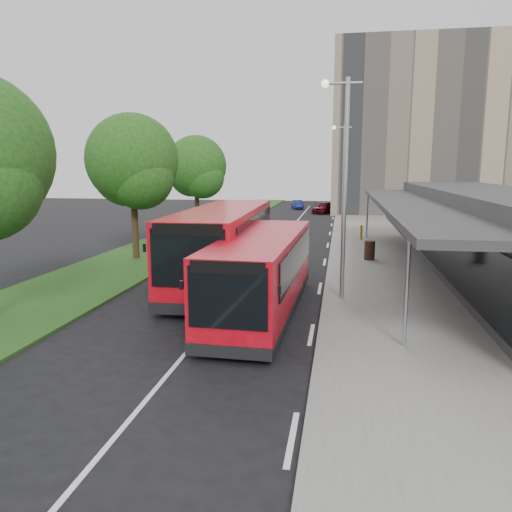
{
  "coord_description": "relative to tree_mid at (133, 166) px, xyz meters",
  "views": [
    {
      "loc": [
        4.08,
        -16.61,
        5.02
      ],
      "look_at": [
        0.76,
        2.9,
        1.5
      ],
      "focal_mm": 35.0,
      "sensor_mm": 36.0,
      "label": 1
    }
  ],
  "objects": [
    {
      "name": "litter_bin",
      "position": [
        12.67,
        1.27,
        -4.44
      ],
      "size": [
        0.6,
        0.6,
        1.0
      ],
      "primitive_type": "cylinder",
      "rotation": [
        0.0,
        0.0,
        -0.07
      ],
      "color": "#311D14",
      "rests_on": "pavement"
    },
    {
      "name": "bus_main",
      "position": [
        8.48,
        -9.01,
        -3.68
      ],
      "size": [
        2.76,
        9.8,
        2.75
      ],
      "rotation": [
        0.0,
        0.0,
        -0.03
      ],
      "color": "red",
      "rests_on": "ground"
    },
    {
      "name": "tree_far",
      "position": [
        0.0,
        12.0,
        -0.27
      ],
      "size": [
        4.65,
        4.65,
        7.47
      ],
      "color": "black",
      "rests_on": "ground"
    },
    {
      "name": "office_block",
      "position": [
        21.01,
        32.95,
        3.91
      ],
      "size": [
        22.0,
        12.0,
        18.0
      ],
      "primitive_type": "cube",
      "color": "tan",
      "rests_on": "ground"
    },
    {
      "name": "tree_mid",
      "position": [
        0.0,
        0.0,
        0.0
      ],
      "size": [
        4.91,
        4.91,
        7.88
      ],
      "color": "black",
      "rests_on": "ground"
    },
    {
      "name": "bollard",
      "position": [
        12.51,
        8.94,
        -4.45
      ],
      "size": [
        0.2,
        0.2,
        0.99
      ],
      "primitive_type": "cylinder",
      "rotation": [
        0.0,
        0.0,
        -0.33
      ],
      "color": "yellow",
      "rests_on": "pavement"
    },
    {
      "name": "pavement",
      "position": [
        13.01,
        10.95,
        -5.02
      ],
      "size": [
        5.0,
        80.0,
        0.15
      ],
      "primitive_type": "cube",
      "color": "slate",
      "rests_on": "ground"
    },
    {
      "name": "car_far",
      "position": [
        5.8,
        35.78,
        -4.56
      ],
      "size": [
        1.87,
        3.42,
        1.07
      ],
      "primitive_type": "imported",
      "rotation": [
        0.0,
        0.0,
        0.24
      ],
      "color": "navy",
      "rests_on": "ground"
    },
    {
      "name": "lamp_post_far",
      "position": [
        11.13,
        12.95,
        -0.37
      ],
      "size": [
        1.44,
        0.28,
        8.0
      ],
      "color": "#9BA0A4",
      "rests_on": "pavement"
    },
    {
      "name": "bus_second",
      "position": [
        6.11,
        -4.75,
        -3.4
      ],
      "size": [
        3.33,
        11.7,
        3.29
      ],
      "rotation": [
        0.0,
        0.0,
        0.03
      ],
      "color": "red",
      "rests_on": "ground"
    },
    {
      "name": "ground",
      "position": [
        7.01,
        -9.05,
        -5.09
      ],
      "size": [
        120.0,
        120.0,
        0.0
      ],
      "primitive_type": "plane",
      "color": "black",
      "rests_on": "ground"
    },
    {
      "name": "car_near",
      "position": [
        9.18,
        30.22,
        -4.43
      ],
      "size": [
        2.78,
        4.18,
        1.32
      ],
      "primitive_type": "imported",
      "rotation": [
        0.0,
        0.0,
        -0.34
      ],
      "color": "#4E0B15",
      "rests_on": "ground"
    },
    {
      "name": "lamp_post_near",
      "position": [
        11.13,
        -7.05,
        -0.37
      ],
      "size": [
        1.44,
        0.28,
        8.0
      ],
      "color": "#9BA0A4",
      "rests_on": "pavement"
    },
    {
      "name": "lane_centre_line",
      "position": [
        7.01,
        5.95,
        -5.08
      ],
      "size": [
        0.12,
        70.0,
        0.01
      ],
      "primitive_type": "cube",
      "color": "silver",
      "rests_on": "ground"
    },
    {
      "name": "kerb_dashes",
      "position": [
        10.31,
        9.95,
        -5.08
      ],
      "size": [
        0.12,
        56.0,
        0.01
      ],
      "color": "silver",
      "rests_on": "ground"
    },
    {
      "name": "station_building",
      "position": [
        17.87,
        -1.05,
        -3.05
      ],
      "size": [
        7.7,
        26.0,
        4.0
      ],
      "color": "#2C2D2F",
      "rests_on": "ground"
    },
    {
      "name": "grass_verge",
      "position": [
        0.01,
        10.95,
        -5.04
      ],
      "size": [
        5.0,
        80.0,
        0.1
      ],
      "primitive_type": "cube",
      "color": "#1B4315",
      "rests_on": "ground"
    }
  ]
}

